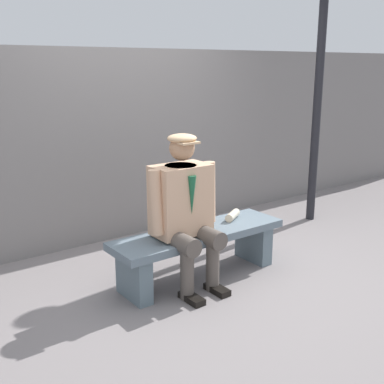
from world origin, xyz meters
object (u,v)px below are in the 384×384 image
bench (199,244)px  lamp_post (322,38)px  rolled_magazine (233,215)px  seated_man (185,206)px

bench → lamp_post: lamp_post is taller
bench → lamp_post: 2.76m
rolled_magazine → lamp_post: lamp_post is taller
bench → lamp_post: (-2.07, -0.51, 1.76)m
lamp_post → seated_man: bearing=13.9°
bench → rolled_magazine: 0.47m
bench → seated_man: 0.43m
rolled_magazine → seated_man: bearing=10.5°
rolled_magazine → lamp_post: size_ratio=0.07×
seated_man → lamp_post: bearing=-166.1°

